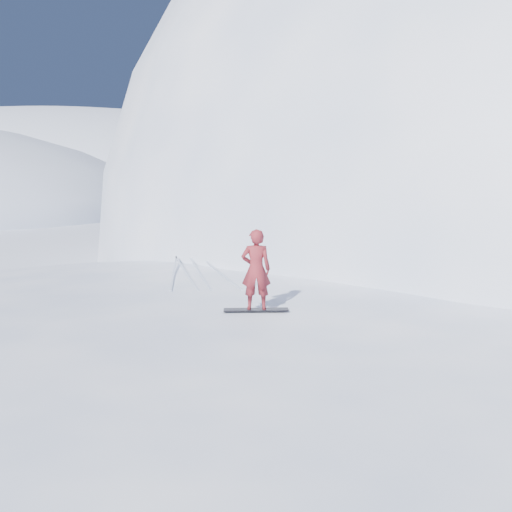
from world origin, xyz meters
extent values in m
plane|color=white|center=(0.00, 0.00, 0.00)|extent=(400.00, 400.00, 0.00)
ellipsoid|color=white|center=(1.00, 3.00, 0.00)|extent=(36.00, 28.00, 4.80)
ellipsoid|color=white|center=(10.00, 20.00, 0.00)|extent=(28.00, 24.00, 18.00)
ellipsoid|color=white|center=(-40.00, 110.00, 0.00)|extent=(140.00, 90.00, 36.00)
ellipsoid|color=white|center=(5.00, -3.00, 0.00)|extent=(5.00, 4.50, 0.70)
ellipsoid|color=white|center=(-2.00, 6.00, 0.00)|extent=(7.00, 6.30, 1.00)
ellipsoid|color=white|center=(7.00, 4.00, 0.00)|extent=(4.00, 3.60, 0.60)
cube|color=black|center=(1.76, 0.69, 2.41)|extent=(1.49, 0.33, 0.02)
imported|color=maroon|center=(1.76, 0.69, 3.34)|extent=(0.69, 0.46, 1.84)
cube|color=silver|center=(-0.84, 5.72, 2.42)|extent=(0.73, 5.97, 0.04)
cube|color=silver|center=(-0.48, 5.72, 2.42)|extent=(1.47, 5.84, 0.04)
cube|color=silver|center=(-0.05, 5.72, 2.42)|extent=(1.31, 5.88, 0.04)
cube|color=silver|center=(0.56, 5.72, 2.42)|extent=(1.71, 5.78, 0.04)
camera|label=1|loc=(1.76, -11.99, 5.60)|focal=40.00mm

